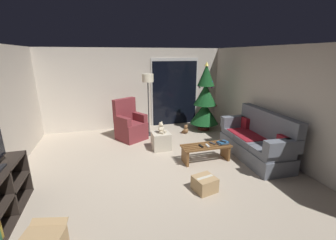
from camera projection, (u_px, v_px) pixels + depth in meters
name	position (u px, v px, depth m)	size (l,w,h in m)	color
ground_plane	(159.00, 170.00, 4.61)	(7.00, 7.00, 0.00)	#B2A38E
wall_back	(136.00, 89.00, 7.07)	(5.72, 0.12, 2.50)	beige
wall_right	(281.00, 103.00, 5.00)	(0.12, 6.00, 2.50)	beige
patio_door_frame	(175.00, 92.00, 7.39)	(1.60, 0.02, 2.20)	silver
patio_door_glass	(175.00, 94.00, 7.38)	(1.50, 0.02, 2.10)	black
couch	(257.00, 141.00, 5.08)	(0.86, 1.97, 1.08)	slate
coffee_table	(206.00, 150.00, 4.94)	(1.10, 0.40, 0.38)	brown
remote_white	(207.00, 145.00, 4.86)	(0.04, 0.16, 0.02)	silver
remote_graphite	(212.00, 143.00, 4.98)	(0.04, 0.16, 0.02)	#333338
remote_black	(201.00, 146.00, 4.83)	(0.04, 0.16, 0.02)	black
book_stack	(223.00, 143.00, 4.97)	(0.25, 0.21, 0.05)	#4C4C51
cell_phone	(223.00, 141.00, 4.96)	(0.07, 0.14, 0.01)	black
christmas_tree	(205.00, 101.00, 6.83)	(0.88, 0.88, 2.10)	#4C1E19
armchair	(130.00, 125.00, 6.21)	(0.94, 0.94, 1.13)	maroon
floor_lamp	(148.00, 84.00, 6.22)	(0.32, 0.32, 1.78)	#2D2D30
ottoman	(161.00, 141.00, 5.59)	(0.44, 0.44, 0.43)	beige
teddy_bear_cream	(161.00, 128.00, 5.48)	(0.21, 0.22, 0.29)	beige
teddy_bear_chestnut_by_tree	(186.00, 130.00, 6.69)	(0.20, 0.21, 0.29)	brown
cardboard_box_taped_mid_floor	(205.00, 184.00, 3.88)	(0.42, 0.41, 0.26)	tan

